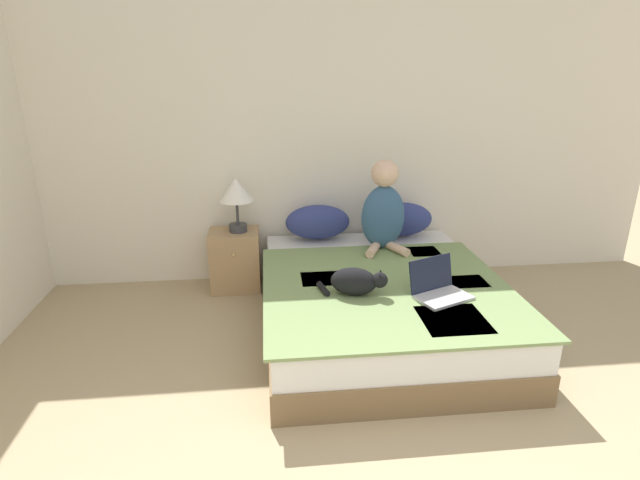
% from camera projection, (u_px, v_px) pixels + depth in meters
% --- Properties ---
extents(wall_back, '(5.99, 0.05, 2.55)m').
position_uv_depth(wall_back, '(331.00, 138.00, 4.34)').
color(wall_back, silver).
rests_on(wall_back, ground_plane).
extents(bed, '(1.69, 2.05, 0.44)m').
position_uv_depth(bed, '(379.00, 302.00, 3.69)').
color(bed, brown).
rests_on(bed, ground_plane).
extents(pillow_near, '(0.56, 0.29, 0.30)m').
position_uv_depth(pillow_near, '(318.00, 222.00, 4.33)').
color(pillow_near, navy).
rests_on(pillow_near, bed).
extents(pillow_far, '(0.56, 0.29, 0.30)m').
position_uv_depth(pillow_far, '(401.00, 219.00, 4.41)').
color(pillow_far, navy).
rests_on(pillow_far, bed).
extents(person_sitting, '(0.36, 0.36, 0.74)m').
position_uv_depth(person_sitting, '(383.00, 210.00, 4.04)').
color(person_sitting, '#33567A').
rests_on(person_sitting, bed).
extents(cat_tabby, '(0.45, 0.28, 0.18)m').
position_uv_depth(cat_tabby, '(356.00, 281.00, 3.28)').
color(cat_tabby, black).
rests_on(cat_tabby, bed).
extents(laptop_open, '(0.43, 0.39, 0.24)m').
position_uv_depth(laptop_open, '(439.00, 289.00, 3.27)').
color(laptop_open, '#B7B7BC').
rests_on(laptop_open, bed).
extents(nightstand, '(0.42, 0.37, 0.53)m').
position_uv_depth(nightstand, '(235.00, 260.00, 4.36)').
color(nightstand, tan).
rests_on(nightstand, ground_plane).
extents(table_lamp, '(0.29, 0.29, 0.46)m').
position_uv_depth(table_lamp, '(236.00, 193.00, 4.16)').
color(table_lamp, '#38383D').
rests_on(table_lamp, nightstand).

